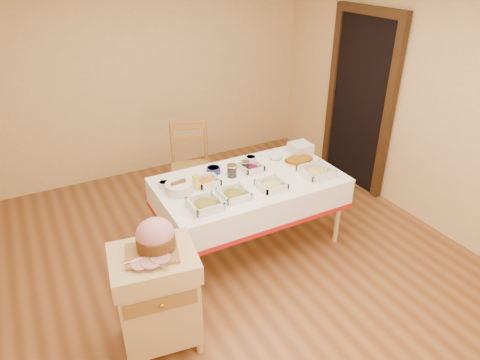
% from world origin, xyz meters
% --- Properties ---
extents(room_shell, '(5.00, 5.00, 5.00)m').
position_xyz_m(room_shell, '(0.00, 0.00, 1.30)').
color(room_shell, brown).
rests_on(room_shell, ground).
extents(doorway, '(0.09, 1.10, 2.20)m').
position_xyz_m(doorway, '(2.20, 0.90, 1.11)').
color(doorway, black).
rests_on(doorway, ground).
extents(dining_table, '(1.82, 1.02, 0.76)m').
position_xyz_m(dining_table, '(0.30, 0.30, 0.60)').
color(dining_table, tan).
rests_on(dining_table, ground).
extents(butcher_cart, '(0.68, 0.59, 0.86)m').
position_xyz_m(butcher_cart, '(-0.95, -0.52, 0.49)').
color(butcher_cart, tan).
rests_on(butcher_cart, ground).
extents(dining_chair, '(0.57, 0.56, 1.02)m').
position_xyz_m(dining_chair, '(0.07, 1.27, 0.53)').
color(dining_chair, olive).
rests_on(dining_chair, ground).
extents(ham_on_board, '(0.39, 0.37, 0.26)m').
position_xyz_m(ham_on_board, '(-0.91, -0.49, 0.97)').
color(ham_on_board, olive).
rests_on(ham_on_board, butcher_cart).
extents(serving_dish_a, '(0.27, 0.27, 0.12)m').
position_xyz_m(serving_dish_a, '(-0.30, 0.02, 0.80)').
color(serving_dish_a, silver).
rests_on(serving_dish_a, dining_table).
extents(serving_dish_b, '(0.25, 0.25, 0.10)m').
position_xyz_m(serving_dish_b, '(0.00, 0.06, 0.79)').
color(serving_dish_b, silver).
rests_on(serving_dish_b, dining_table).
extents(serving_dish_c, '(0.24, 0.24, 0.10)m').
position_xyz_m(serving_dish_c, '(0.39, 0.05, 0.79)').
color(serving_dish_c, silver).
rests_on(serving_dish_c, dining_table).
extents(serving_dish_d, '(0.29, 0.29, 0.11)m').
position_xyz_m(serving_dish_d, '(0.93, 0.06, 0.80)').
color(serving_dish_d, silver).
rests_on(serving_dish_d, dining_table).
extents(serving_dish_e, '(0.23, 0.22, 0.10)m').
position_xyz_m(serving_dish_e, '(-0.11, 0.40, 0.79)').
color(serving_dish_e, silver).
rests_on(serving_dish_e, dining_table).
extents(serving_dish_f, '(0.22, 0.21, 0.10)m').
position_xyz_m(serving_dish_f, '(0.41, 0.46, 0.79)').
color(serving_dish_f, silver).
rests_on(serving_dish_f, dining_table).
extents(small_bowl_left, '(0.11, 0.11, 0.05)m').
position_xyz_m(small_bowl_left, '(-0.49, 0.55, 0.79)').
color(small_bowl_left, silver).
rests_on(small_bowl_left, dining_table).
extents(small_bowl_mid, '(0.14, 0.14, 0.06)m').
position_xyz_m(small_bowl_mid, '(0.04, 0.59, 0.79)').
color(small_bowl_mid, navy).
rests_on(small_bowl_mid, dining_table).
extents(small_bowl_right, '(0.12, 0.12, 0.06)m').
position_xyz_m(small_bowl_right, '(0.50, 0.63, 0.79)').
color(small_bowl_right, silver).
rests_on(small_bowl_right, dining_table).
extents(bowl_white_imported, '(0.15, 0.15, 0.03)m').
position_xyz_m(bowl_white_imported, '(0.33, 0.62, 0.78)').
color(bowl_white_imported, silver).
rests_on(bowl_white_imported, dining_table).
extents(bowl_small_imported, '(0.17, 0.17, 0.05)m').
position_xyz_m(bowl_small_imported, '(0.77, 0.57, 0.78)').
color(bowl_small_imported, silver).
rests_on(bowl_small_imported, dining_table).
extents(preserve_jar_left, '(0.10, 0.10, 0.13)m').
position_xyz_m(preserve_jar_left, '(0.17, 0.43, 0.82)').
color(preserve_jar_left, silver).
rests_on(preserve_jar_left, dining_table).
extents(preserve_jar_right, '(0.09, 0.09, 0.11)m').
position_xyz_m(preserve_jar_right, '(0.35, 0.48, 0.81)').
color(preserve_jar_right, silver).
rests_on(preserve_jar_right, dining_table).
extents(mustard_bottle, '(0.06, 0.06, 0.18)m').
position_xyz_m(mustard_bottle, '(-0.23, 0.36, 0.84)').
color(mustard_bottle, yellow).
rests_on(mustard_bottle, dining_table).
extents(bread_basket, '(0.25, 0.25, 0.11)m').
position_xyz_m(bread_basket, '(-0.41, 0.38, 0.81)').
color(bread_basket, silver).
rests_on(bread_basket, dining_table).
extents(plate_stack, '(0.22, 0.22, 0.12)m').
position_xyz_m(plate_stack, '(1.09, 0.56, 0.82)').
color(plate_stack, silver).
rests_on(plate_stack, dining_table).
extents(brass_platter, '(0.33, 0.24, 0.04)m').
position_xyz_m(brass_platter, '(0.95, 0.39, 0.78)').
color(brass_platter, gold).
rests_on(brass_platter, dining_table).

